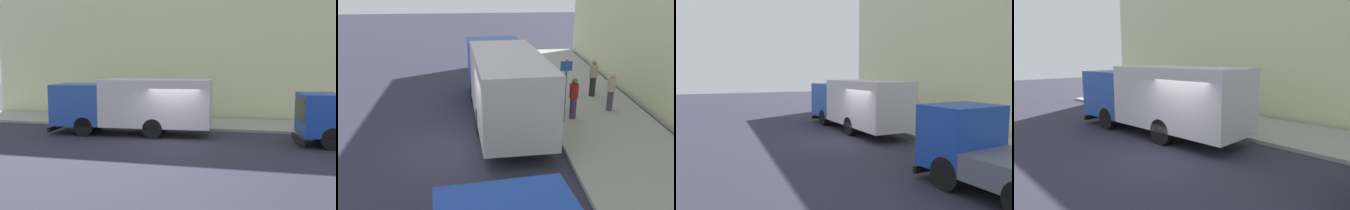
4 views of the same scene
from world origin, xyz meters
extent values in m
plane|color=#2A2838|center=(0.00, 0.00, 0.00)|extent=(80.00, 80.00, 0.00)
cube|color=#98998D|center=(5.07, 0.00, 0.07)|extent=(4.14, 30.00, 0.14)
cube|color=#274DA7|center=(1.04, 5.31, 1.56)|extent=(2.51, 2.79, 2.12)
cube|color=black|center=(0.96, 6.62, 1.81)|extent=(1.98, 0.18, 1.19)
cube|color=silver|center=(1.30, 1.17, 1.70)|extent=(2.69, 5.77, 2.41)
cube|color=black|center=(0.96, 6.70, 0.27)|extent=(2.26, 0.26, 0.24)
cylinder|color=black|center=(0.05, 4.72, 0.50)|extent=(0.36, 1.01, 1.00)
cylinder|color=black|center=(2.10, 4.85, 0.50)|extent=(0.36, 1.01, 1.00)
cylinder|color=black|center=(0.27, 1.11, 0.50)|extent=(0.36, 1.01, 1.00)
cylinder|color=black|center=(2.32, 1.24, 0.50)|extent=(0.36, 1.01, 1.00)
cylinder|color=#423C54|center=(5.69, 2.67, 0.56)|extent=(0.36, 0.36, 0.84)
cylinder|color=tan|center=(5.69, 2.67, 1.26)|extent=(0.47, 0.47, 0.56)
sphere|color=#C9AB89|center=(5.69, 2.67, 1.66)|extent=(0.23, 0.23, 0.23)
cylinder|color=#282521|center=(5.53, 4.54, 0.60)|extent=(0.35, 0.35, 0.91)
cylinder|color=tan|center=(5.53, 4.54, 1.33)|extent=(0.47, 0.47, 0.57)
sphere|color=olive|center=(5.53, 4.54, 1.72)|extent=(0.20, 0.20, 0.20)
cylinder|color=#493256|center=(3.93, 1.95, 0.57)|extent=(0.35, 0.35, 0.86)
cylinder|color=#A21E1A|center=(3.93, 1.95, 1.29)|extent=(0.47, 0.47, 0.56)
sphere|color=brown|center=(3.93, 1.95, 1.67)|extent=(0.21, 0.21, 0.21)
cone|color=orange|center=(3.29, 5.51, 0.49)|extent=(0.49, 0.49, 0.71)
cylinder|color=#4C5156|center=(3.47, 1.56, 1.38)|extent=(0.08, 0.08, 2.48)
cube|color=blue|center=(3.47, 1.58, 2.37)|extent=(0.44, 0.03, 0.36)
camera|label=1|loc=(-17.45, -3.84, 3.75)|focal=40.07mm
camera|label=2|loc=(0.11, -11.14, 5.72)|focal=38.92mm
camera|label=3|loc=(-6.37, -13.88, 3.34)|focal=33.18mm
camera|label=4|loc=(-6.65, -7.22, 3.28)|focal=31.37mm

